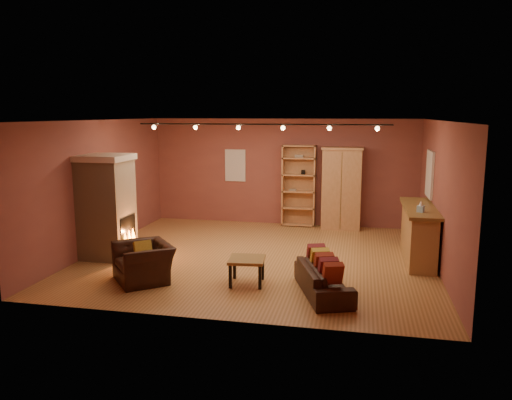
% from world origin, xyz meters
% --- Properties ---
extents(floor, '(7.00, 7.00, 0.00)m').
position_xyz_m(floor, '(0.00, 0.00, 0.00)').
color(floor, olive).
rests_on(floor, ground).
extents(ceiling, '(7.00, 7.00, 0.00)m').
position_xyz_m(ceiling, '(0.00, 0.00, 2.80)').
color(ceiling, brown).
rests_on(ceiling, back_wall).
extents(back_wall, '(7.00, 0.02, 2.80)m').
position_xyz_m(back_wall, '(0.00, 3.25, 1.40)').
color(back_wall, brown).
rests_on(back_wall, floor).
extents(left_wall, '(0.02, 6.50, 2.80)m').
position_xyz_m(left_wall, '(-3.50, 0.00, 1.40)').
color(left_wall, brown).
rests_on(left_wall, floor).
extents(right_wall, '(0.02, 6.50, 2.80)m').
position_xyz_m(right_wall, '(3.50, 0.00, 1.40)').
color(right_wall, brown).
rests_on(right_wall, floor).
extents(fireplace, '(1.01, 0.98, 2.12)m').
position_xyz_m(fireplace, '(-3.04, -0.60, 1.06)').
color(fireplace, tan).
rests_on(fireplace, floor).
extents(back_window, '(0.56, 0.04, 0.86)m').
position_xyz_m(back_window, '(-1.30, 3.23, 1.55)').
color(back_window, silver).
rests_on(back_window, back_wall).
extents(bookcase, '(0.87, 0.34, 2.13)m').
position_xyz_m(bookcase, '(0.44, 3.14, 1.08)').
color(bookcase, tan).
rests_on(bookcase, floor).
extents(armoire, '(1.04, 0.59, 2.10)m').
position_xyz_m(armoire, '(1.56, 2.98, 1.05)').
color(armoire, tan).
rests_on(armoire, floor).
extents(bar_counter, '(0.61, 2.29, 1.10)m').
position_xyz_m(bar_counter, '(3.20, 0.50, 0.56)').
color(bar_counter, tan).
rests_on(bar_counter, floor).
extents(tissue_box, '(0.14, 0.14, 0.21)m').
position_xyz_m(tissue_box, '(3.15, -0.08, 1.18)').
color(tissue_box, '#92C7E9').
rests_on(tissue_box, bar_counter).
extents(right_window, '(0.05, 0.90, 1.00)m').
position_xyz_m(right_window, '(3.47, 1.40, 1.65)').
color(right_window, silver).
rests_on(right_window, right_wall).
extents(loveseat, '(0.98, 1.71, 0.71)m').
position_xyz_m(loveseat, '(1.47, -1.87, 0.34)').
color(loveseat, black).
rests_on(loveseat, floor).
extents(armchair, '(1.17, 1.22, 0.90)m').
position_xyz_m(armchair, '(-1.69, -1.87, 0.45)').
color(armchair, black).
rests_on(armchair, floor).
extents(coffee_table, '(0.67, 0.67, 0.46)m').
position_xyz_m(coffee_table, '(0.13, -1.65, 0.39)').
color(coffee_table, olive).
rests_on(coffee_table, floor).
extents(track_rail, '(5.20, 0.09, 0.13)m').
position_xyz_m(track_rail, '(0.00, 0.20, 2.69)').
color(track_rail, black).
rests_on(track_rail, ceiling).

